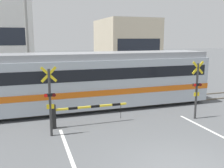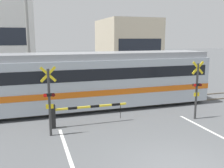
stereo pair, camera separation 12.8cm
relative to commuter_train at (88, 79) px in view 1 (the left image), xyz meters
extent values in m
cube|color=#6B6051|center=(1.17, -0.72, -1.75)|extent=(50.00, 0.10, 0.08)
cube|color=#6B6051|center=(1.17, 0.72, -1.75)|extent=(50.00, 0.10, 0.08)
cube|color=#ADB7C1|center=(0.00, 0.00, -0.18)|extent=(15.03, 2.83, 2.76)
cube|color=gray|center=(0.00, 0.00, 1.38)|extent=(14.88, 2.49, 0.36)
cube|color=orange|center=(0.00, 0.00, -0.60)|extent=(15.05, 2.89, 0.32)
cube|color=black|center=(0.00, 0.00, 0.44)|extent=(14.43, 2.88, 0.64)
cylinder|color=black|center=(-4.66, -0.72, -1.41)|extent=(0.76, 0.12, 0.76)
cylinder|color=black|center=(-4.66, 0.72, -1.41)|extent=(0.76, 0.12, 0.76)
cylinder|color=black|center=(4.66, -0.72, -1.41)|extent=(0.76, 0.12, 0.76)
cylinder|color=black|center=(4.66, 0.72, -1.41)|extent=(0.76, 0.12, 0.76)
cube|color=black|center=(-2.35, -2.89, -1.21)|extent=(0.20, 0.20, 1.16)
cube|color=yellow|center=(-0.52, -2.89, -0.90)|extent=(3.66, 0.09, 0.09)
cube|color=black|center=(-1.43, -2.89, -0.90)|extent=(0.44, 0.10, 0.10)
cube|color=black|center=(-0.33, -2.89, -0.90)|extent=(0.44, 0.10, 0.10)
cube|color=black|center=(0.76, -2.89, -0.90)|extent=(0.44, 0.10, 0.10)
cylinder|color=black|center=(1.02, -2.89, -1.30)|extent=(0.02, 0.02, 0.72)
cube|color=black|center=(4.69, 2.75, -1.21)|extent=(0.20, 0.20, 1.16)
cube|color=yellow|center=(2.86, 2.75, -0.90)|extent=(3.66, 0.09, 0.09)
cube|color=black|center=(3.77, 2.75, -0.90)|extent=(0.44, 0.10, 0.10)
cube|color=black|center=(2.67, 2.75, -0.90)|extent=(0.44, 0.10, 0.10)
cube|color=black|center=(1.58, 2.75, -0.90)|extent=(0.44, 0.10, 0.10)
cylinder|color=black|center=(1.32, 2.75, -1.30)|extent=(0.02, 0.02, 0.72)
cylinder|color=#333333|center=(-2.55, -3.79, -0.32)|extent=(0.11, 0.11, 2.94)
cube|color=yellow|center=(-2.55, -3.79, 0.92)|extent=(0.68, 0.04, 0.68)
cube|color=yellow|center=(-2.55, -3.79, 0.92)|extent=(0.68, 0.04, 0.68)
cube|color=black|center=(-2.55, -3.79, 0.03)|extent=(0.44, 0.12, 0.12)
cylinder|color=red|center=(-2.72, -3.86, 0.03)|extent=(0.15, 0.03, 0.15)
cylinder|color=#4C0C0C|center=(-2.38, -3.86, 0.03)|extent=(0.15, 0.03, 0.15)
cube|color=yellow|center=(-2.55, -3.81, -0.47)|extent=(0.32, 0.03, 0.20)
cylinder|color=#333333|center=(4.89, -3.79, -0.32)|extent=(0.11, 0.11, 2.94)
cube|color=yellow|center=(4.89, -3.79, 0.92)|extent=(0.68, 0.04, 0.68)
cube|color=yellow|center=(4.89, -3.79, 0.92)|extent=(0.68, 0.04, 0.68)
cube|color=black|center=(4.89, -3.79, 0.03)|extent=(0.44, 0.12, 0.12)
cylinder|color=red|center=(4.72, -3.86, 0.03)|extent=(0.15, 0.03, 0.15)
cylinder|color=#4C0C0C|center=(5.06, -3.86, 0.03)|extent=(0.15, 0.03, 0.15)
cube|color=yellow|center=(4.89, -3.81, -0.47)|extent=(0.32, 0.03, 0.20)
cylinder|color=brown|center=(2.16, 5.30, -1.38)|extent=(0.13, 0.13, 0.82)
cylinder|color=brown|center=(2.30, 5.30, -1.38)|extent=(0.13, 0.13, 0.82)
cube|color=navy|center=(2.23, 5.30, -0.65)|extent=(0.38, 0.22, 0.65)
sphere|color=tan|center=(2.23, 5.30, -0.21)|extent=(0.22, 0.22, 0.22)
cube|color=beige|center=(7.96, 14.00, 1.39)|extent=(5.86, 7.93, 6.36)
cube|color=#1E232D|center=(7.96, 10.02, 1.71)|extent=(4.92, 0.03, 1.27)
cylinder|color=gray|center=(-3.30, 5.25, 1.78)|extent=(0.22, 0.22, 7.14)
camera|label=1|loc=(-3.34, -14.39, 2.42)|focal=40.00mm
camera|label=2|loc=(-3.22, -14.43, 2.42)|focal=40.00mm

